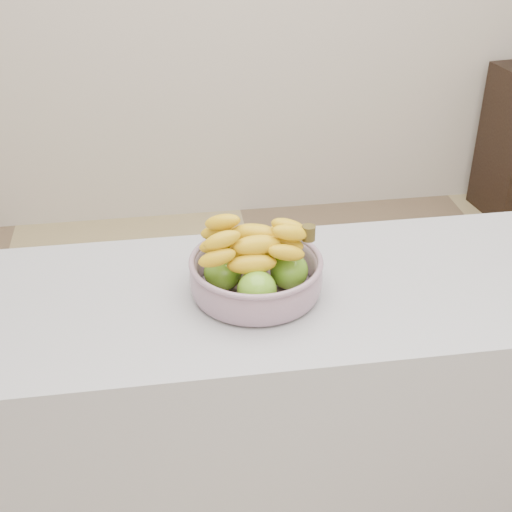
{
  "coord_description": "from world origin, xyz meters",
  "views": [
    {
      "loc": [
        -0.45,
        -1.56,
        1.86
      ],
      "look_at": [
        -0.24,
        -0.15,
        1.0
      ],
      "focal_mm": 50.0,
      "sensor_mm": 36.0,
      "label": 1
    }
  ],
  "objects": [
    {
      "name": "counter",
      "position": [
        0.0,
        -0.15,
        0.45
      ],
      "size": [
        2.0,
        0.6,
        0.9
      ],
      "primitive_type": "cube",
      "color": "#A5A6AD",
      "rests_on": "ground"
    },
    {
      "name": "fruit_bowl",
      "position": [
        -0.24,
        -0.15,
        0.96
      ],
      "size": [
        0.32,
        0.32,
        0.18
      ],
      "rotation": [
        0.0,
        0.0,
        -0.13
      ],
      "color": "#A5AEC6",
      "rests_on": "counter"
    },
    {
      "name": "ground",
      "position": [
        0.0,
        0.0,
        0.0
      ],
      "size": [
        4.0,
        4.0,
        0.0
      ],
      "primitive_type": "plane",
      "color": "tan",
      "rests_on": "ground"
    }
  ]
}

